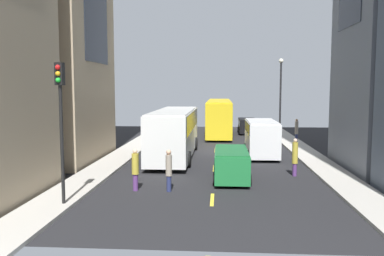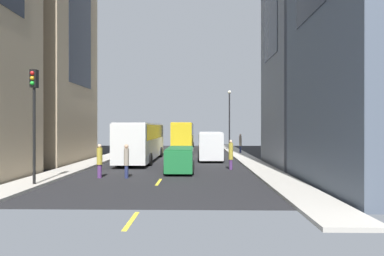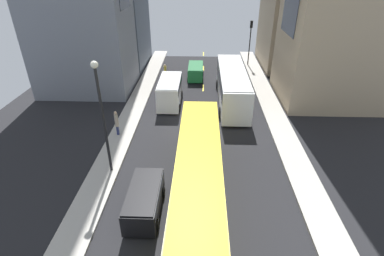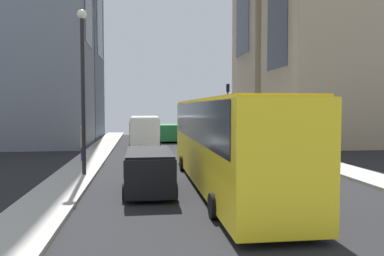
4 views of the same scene
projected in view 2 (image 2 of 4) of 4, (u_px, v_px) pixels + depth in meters
name	position (u px, v px, depth m)	size (l,w,h in m)	color
ground_plane	(176.00, 157.00, 30.86)	(39.36, 39.36, 0.00)	black
sidewalk_west	(110.00, 156.00, 30.99)	(1.98, 44.00, 0.15)	#B2ADA3
sidewalk_east	(243.00, 157.00, 30.74)	(1.98, 44.00, 0.15)	#B2ADA3
lane_stripe_0	(131.00, 221.00, 9.87)	(0.16, 2.00, 0.01)	yellow
lane_stripe_1	(159.00, 182.00, 16.87)	(0.16, 2.00, 0.01)	yellow
lane_stripe_2	(170.00, 166.00, 23.87)	(0.16, 2.00, 0.01)	yellow
lane_stripe_3	(176.00, 157.00, 30.86)	(0.16, 2.00, 0.01)	yellow
lane_stripe_4	(180.00, 152.00, 37.86)	(0.16, 2.00, 0.01)	yellow
lane_stripe_5	(183.00, 148.00, 44.86)	(0.16, 2.00, 0.01)	yellow
lane_stripe_6	(185.00, 145.00, 51.86)	(0.16, 2.00, 0.01)	yellow
city_bus_white	(142.00, 139.00, 27.64)	(2.80, 11.40, 3.35)	silver
streetcar_yellow	(184.00, 134.00, 42.46)	(2.70, 14.14, 3.59)	yellow
delivery_van_white	(210.00, 144.00, 28.29)	(2.25, 5.30, 2.58)	white
car_green_0	(180.00, 158.00, 20.74)	(1.91, 4.24, 1.64)	#1E7238
car_black_1	(206.00, 142.00, 42.99)	(1.92, 4.10, 1.61)	black
pedestrian_walking_far	(240.00, 143.00, 34.61)	(0.29, 0.29, 2.11)	navy
pedestrian_waiting_curb	(126.00, 160.00, 18.18)	(0.30, 0.30, 2.01)	navy
pedestrian_crossing_near	(100.00, 160.00, 18.26)	(0.33, 0.33, 2.02)	#593372
pedestrian_crossing_mid	(231.00, 154.00, 21.91)	(0.32, 0.32, 2.11)	#593372
traffic_light_near_corner	(34.00, 104.00, 15.46)	(0.32, 0.44, 5.76)	black
streetlamp_near	(229.00, 114.00, 39.34)	(0.44, 0.44, 7.59)	black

